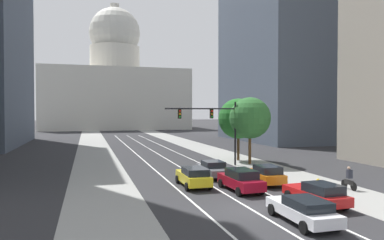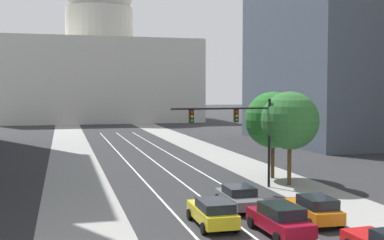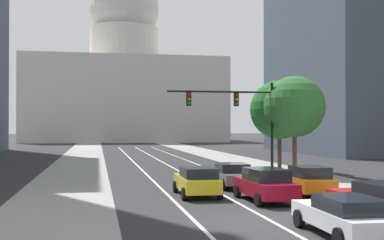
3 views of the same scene
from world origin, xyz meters
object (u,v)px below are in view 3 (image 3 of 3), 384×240
at_px(capitol_building, 124,84).
at_px(car_yellow, 197,181).
at_px(car_red, 377,199).
at_px(car_orange, 307,180).
at_px(street_tree_mid_right, 294,107).
at_px(car_gray, 232,175).
at_px(street_tree_far_right, 279,110).
at_px(car_crimson, 265,184).
at_px(traffic_signal_mast, 240,110).
at_px(car_white, 345,215).

height_order(capitol_building, car_yellow, capitol_building).
distance_m(capitol_building, car_red, 108.31).
relative_size(capitol_building, car_orange, 11.06).
relative_size(car_red, street_tree_mid_right, 0.64).
bearing_deg(car_gray, car_red, -164.40).
bearing_deg(street_tree_far_right, street_tree_mid_right, -90.74).
height_order(car_crimson, traffic_signal_mast, traffic_signal_mast).
bearing_deg(car_yellow, car_orange, -97.17).
xyz_separation_m(car_red, street_tree_mid_right, (3.60, 17.27, 4.34)).
distance_m(car_crimson, car_white, 7.96).
xyz_separation_m(capitol_building, street_tree_far_right, (7.95, -86.85, -9.26)).
bearing_deg(street_tree_mid_right, car_red, -101.78).
relative_size(car_crimson, car_white, 0.96).
bearing_deg(car_crimson, traffic_signal_mast, -12.61).
bearing_deg(capitol_building, car_red, -87.70).
distance_m(car_crimson, car_gray, 5.99).
relative_size(car_white, traffic_signal_mast, 0.61).
xyz_separation_m(car_white, street_tree_mid_right, (6.48, 20.16, 4.37)).
xyz_separation_m(car_white, street_tree_far_right, (6.52, 23.42, 4.24)).
bearing_deg(street_tree_far_right, car_orange, -104.81).
bearing_deg(car_crimson, car_white, 177.74).
relative_size(car_red, car_orange, 1.13).
height_order(car_yellow, traffic_signal_mast, traffic_signal_mast).
height_order(car_white, car_gray, car_gray).
relative_size(car_red, car_gray, 1.01).
distance_m(car_crimson, street_tree_far_right, 17.28).
distance_m(traffic_signal_mast, street_tree_far_right, 5.66).
height_order(car_gray, street_tree_mid_right, street_tree_mid_right).
distance_m(capitol_building, street_tree_far_right, 87.70).
xyz_separation_m(car_crimson, car_orange, (2.86, 1.62, -0.03)).
relative_size(car_crimson, street_tree_mid_right, 0.62).
relative_size(car_gray, street_tree_far_right, 0.64).
height_order(car_gray, street_tree_far_right, street_tree_far_right).
height_order(car_yellow, car_white, car_yellow).
height_order(car_crimson, car_orange, car_crimson).
distance_m(car_white, street_tree_far_right, 24.68).
xyz_separation_m(car_yellow, street_tree_far_right, (9.39, 13.06, 4.16)).
xyz_separation_m(car_orange, car_gray, (-2.86, 4.37, -0.07)).
bearing_deg(car_crimson, car_gray, -2.20).
xyz_separation_m(car_crimson, street_tree_mid_right, (6.48, 12.20, 4.26)).
xyz_separation_m(capitol_building, car_gray, (1.43, -96.32, -13.49)).
relative_size(capitol_building, car_white, 9.74).
xyz_separation_m(car_red, street_tree_far_right, (3.64, 20.53, 4.22)).
distance_m(car_yellow, car_red, 9.43).
xyz_separation_m(street_tree_mid_right, street_tree_far_right, (0.04, 3.26, -0.12)).
xyz_separation_m(capitol_building, car_red, (4.31, -107.38, -13.48)).
bearing_deg(car_orange, car_gray, 35.60).
bearing_deg(car_orange, car_yellow, 84.56).
xyz_separation_m(car_yellow, car_red, (5.75, -7.47, -0.06)).
bearing_deg(car_gray, car_yellow, 142.32).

